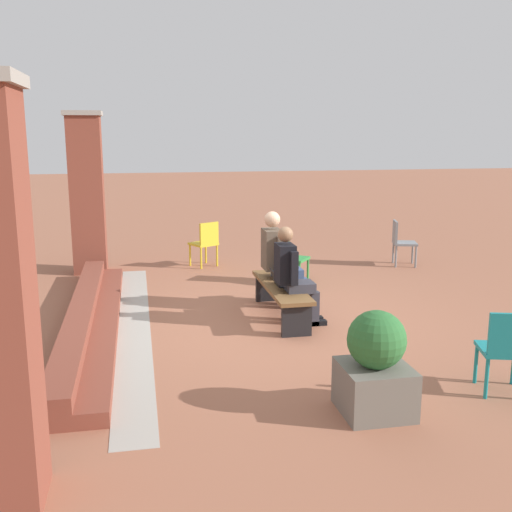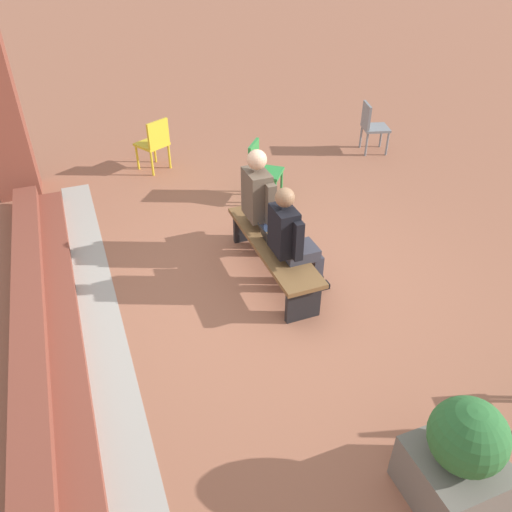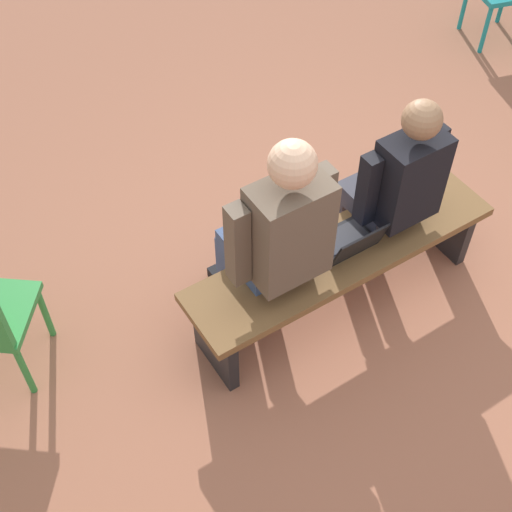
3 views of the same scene
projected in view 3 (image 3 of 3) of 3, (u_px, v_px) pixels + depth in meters
name	position (u px, v px, depth m)	size (l,w,h in m)	color
ground_plane	(374.00, 311.00, 4.08)	(60.00, 60.00, 0.00)	#9E6047
bench	(341.00, 260.00, 3.87)	(1.80, 0.44, 0.45)	brown
person_student	(392.00, 184.00, 3.77)	(0.51, 0.64, 1.29)	#383842
person_adult	(275.00, 234.00, 3.48)	(0.57, 0.72, 1.39)	#384C75
laptop	(349.00, 242.00, 3.76)	(0.32, 0.29, 0.21)	black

